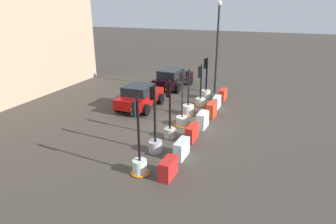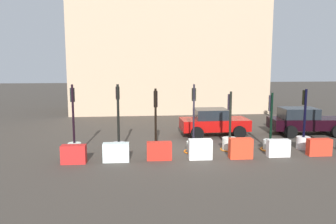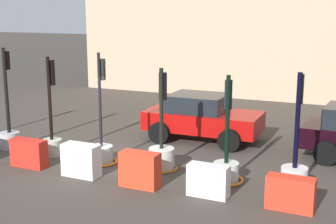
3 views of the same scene
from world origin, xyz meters
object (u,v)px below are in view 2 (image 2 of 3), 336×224
object	(u,v)px
construction_barrier_1	(116,152)
traffic_light_4	(230,140)
construction_barrier_0	(74,154)
construction_barrier_6	(319,147)
traffic_light_2	(156,139)
construction_barrier_3	(200,149)
construction_barrier_4	(241,148)
traffic_light_1	(119,140)
construction_barrier_5	(278,148)
traffic_light_6	(303,137)
car_red_compact	(213,122)
traffic_light_0	(74,144)
car_black_sedan	(305,121)
construction_barrier_2	(159,151)
traffic_light_3	(193,142)
traffic_light_5	(270,141)

from	to	relation	value
construction_barrier_1	traffic_light_4	bearing A→B (deg)	14.82
traffic_light_4	construction_barrier_0	size ratio (longest dim) A/B	2.76
construction_barrier_6	traffic_light_2	bearing A→B (deg)	170.64
construction_barrier_3	construction_barrier_4	bearing A→B (deg)	-2.38
traffic_light_1	construction_barrier_3	distance (m)	3.75
construction_barrier_6	construction_barrier_5	bearing A→B (deg)	179.56
traffic_light_6	construction_barrier_3	distance (m)	5.46
traffic_light_2	car_red_compact	world-z (taller)	traffic_light_2
traffic_light_0	car_black_sedan	world-z (taller)	traffic_light_0
construction_barrier_5	car_black_sedan	size ratio (longest dim) A/B	0.22
traffic_light_4	construction_barrier_3	world-z (taller)	traffic_light_4
traffic_light_6	traffic_light_0	bearing A→B (deg)	-179.34
construction_barrier_6	car_black_sedan	size ratio (longest dim) A/B	0.24
construction_barrier_1	construction_barrier_3	world-z (taller)	construction_barrier_3
traffic_light_0	traffic_light_6	xyz separation A→B (m)	(10.80, 0.12, 0.02)
traffic_light_4	traffic_light_6	distance (m)	3.62
traffic_light_0	construction_barrier_3	xyz separation A→B (m)	(5.48, -1.08, -0.12)
traffic_light_1	traffic_light_6	world-z (taller)	traffic_light_1
construction_barrier_3	construction_barrier_6	distance (m)	5.43
construction_barrier_6	traffic_light_0	bearing A→B (deg)	174.36
construction_barrier_2	car_black_sedan	size ratio (longest dim) A/B	0.24
traffic_light_4	traffic_light_3	bearing A→B (deg)	-173.23
construction_barrier_3	construction_barrier_4	world-z (taller)	construction_barrier_4
construction_barrier_3	construction_barrier_5	xyz separation A→B (m)	(3.53, 0.02, -0.05)
traffic_light_2	traffic_light_3	world-z (taller)	traffic_light_3
construction_barrier_3	car_red_compact	xyz separation A→B (m)	(1.71, 4.65, 0.36)
traffic_light_1	car_black_sedan	bearing A→B (deg)	16.32
construction_barrier_3	construction_barrier_6	size ratio (longest dim) A/B	0.95
construction_barrier_2	construction_barrier_4	world-z (taller)	construction_barrier_4
traffic_light_0	construction_barrier_6	size ratio (longest dim) A/B	3.02
traffic_light_3	car_black_sedan	bearing A→B (deg)	24.14
construction_barrier_2	construction_barrier_1	bearing A→B (deg)	-177.38
construction_barrier_2	construction_barrier_5	world-z (taller)	construction_barrier_2
traffic_light_0	construction_barrier_4	size ratio (longest dim) A/B	3.18
traffic_light_4	construction_barrier_5	size ratio (longest dim) A/B	2.84
construction_barrier_4	traffic_light_5	bearing A→B (deg)	33.26
traffic_light_2	construction_barrier_1	xyz separation A→B (m)	(-1.75, -1.23, -0.24)
car_red_compact	car_black_sedan	xyz separation A→B (m)	(5.36, -0.28, 0.00)
construction_barrier_6	car_red_compact	distance (m)	5.96
construction_barrier_3	traffic_light_2	bearing A→B (deg)	146.69
traffic_light_0	traffic_light_5	distance (m)	9.10
traffic_light_0	car_black_sedan	size ratio (longest dim) A/B	0.73
traffic_light_0	car_black_sedan	distance (m)	12.98
traffic_light_4	construction_barrier_2	world-z (taller)	traffic_light_4
construction_barrier_0	construction_barrier_3	world-z (taller)	construction_barrier_3
construction_barrier_6	car_black_sedan	xyz separation A→B (m)	(1.65, 4.36, 0.41)
traffic_light_3	construction_barrier_0	xyz separation A→B (m)	(-5.24, -1.24, -0.07)
construction_barrier_1	construction_barrier_4	size ratio (longest dim) A/B	1.09
traffic_light_5	construction_barrier_6	xyz separation A→B (m)	(1.80, -1.13, -0.04)
car_red_compact	construction_barrier_0	bearing A→B (deg)	-146.11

